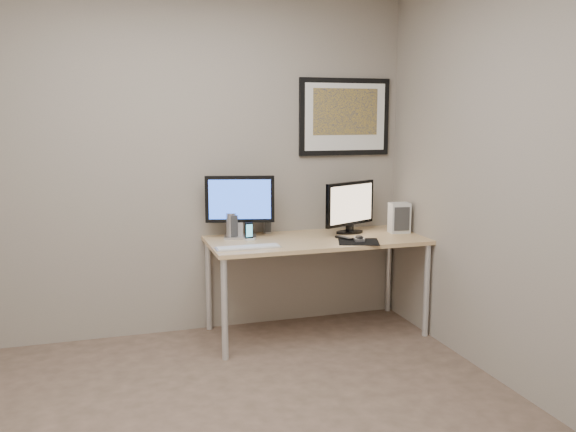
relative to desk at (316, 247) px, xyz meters
name	(u,v)px	position (x,y,z in m)	size (l,w,h in m)	color
room	(198,113)	(-1.00, -0.90, 0.98)	(3.60, 3.60, 3.60)	white
desk	(316,247)	(0.00, 0.00, 0.00)	(1.60, 0.70, 0.73)	#9C7F4B
framed_art	(345,117)	(0.35, 0.33, 0.96)	(0.75, 0.04, 0.60)	black
monitor_large	(240,204)	(-0.53, 0.18, 0.32)	(0.50, 0.22, 0.46)	#A8A7AC
monitor_tv	(350,206)	(0.31, 0.11, 0.28)	(0.47, 0.25, 0.40)	black
speaker_left	(231,226)	(-0.60, 0.18, 0.16)	(0.08, 0.08, 0.19)	#A8A7AC
speaker_right	(268,222)	(-0.29, 0.31, 0.15)	(0.07, 0.07, 0.17)	#A8A7AC
phone_dock	(249,231)	(-0.49, 0.07, 0.13)	(0.06, 0.06, 0.13)	black
keyboard	(248,247)	(-0.57, -0.19, 0.07)	(0.45, 0.12, 0.02)	silver
mousepad	(358,242)	(0.25, -0.21, 0.07)	(0.29, 0.26, 0.00)	black
mouse	(359,238)	(0.27, -0.18, 0.09)	(0.06, 0.11, 0.04)	black
remote	(344,238)	(0.19, -0.09, 0.08)	(0.04, 0.15, 0.02)	black
fan_unit	(399,218)	(0.69, 0.03, 0.18)	(0.15, 0.11, 0.23)	silver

